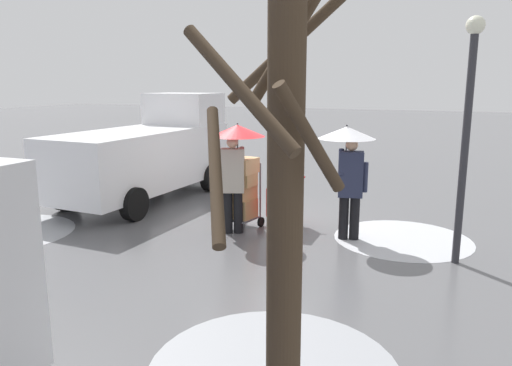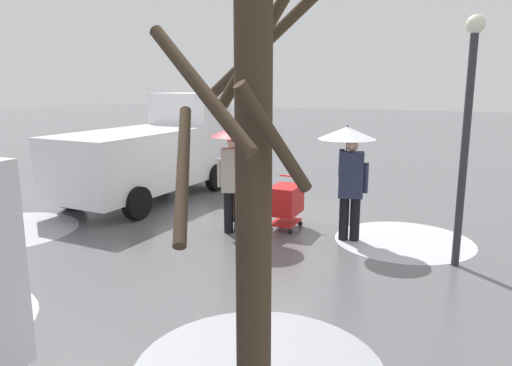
{
  "view_description": "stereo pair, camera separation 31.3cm",
  "coord_description": "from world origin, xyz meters",
  "px_view_note": "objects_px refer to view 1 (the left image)",
  "views": [
    {
      "loc": [
        -3.8,
        9.33,
        2.89
      ],
      "look_at": [
        -0.39,
        1.09,
        1.05
      ],
      "focal_mm": 34.34,
      "sensor_mm": 36.0,
      "label": 1
    },
    {
      "loc": [
        -4.09,
        9.21,
        2.89
      ],
      "look_at": [
        -0.39,
        1.09,
        1.05
      ],
      "focal_mm": 34.34,
      "sensor_mm": 36.0,
      "label": 2
    }
  ],
  "objects_px": {
    "cargo_van_parked_right": "(149,152)",
    "street_lamp": "(468,117)",
    "hand_dolly_boxes": "(243,188)",
    "pedestrian_black_side": "(235,152)",
    "pedestrian_pink_side": "(348,156)",
    "bare_tree_near": "(283,235)",
    "shopping_cart_vendor": "(285,201)"
  },
  "relations": [
    {
      "from": "cargo_van_parked_right",
      "to": "pedestrian_black_side",
      "type": "xyz_separation_m",
      "value": [
        -3.26,
        1.87,
        0.41
      ]
    },
    {
      "from": "shopping_cart_vendor",
      "to": "hand_dolly_boxes",
      "type": "relative_size",
      "value": 0.71
    },
    {
      "from": "shopping_cart_vendor",
      "to": "hand_dolly_boxes",
      "type": "bearing_deg",
      "value": 22.05
    },
    {
      "from": "hand_dolly_boxes",
      "to": "cargo_van_parked_right",
      "type": "bearing_deg",
      "value": -25.39
    },
    {
      "from": "shopping_cart_vendor",
      "to": "pedestrian_black_side",
      "type": "bearing_deg",
      "value": 38.92
    },
    {
      "from": "hand_dolly_boxes",
      "to": "pedestrian_black_side",
      "type": "xyz_separation_m",
      "value": [
        0.01,
        0.32,
        0.76
      ]
    },
    {
      "from": "bare_tree_near",
      "to": "street_lamp",
      "type": "distance_m",
      "value": 5.47
    },
    {
      "from": "bare_tree_near",
      "to": "cargo_van_parked_right",
      "type": "bearing_deg",
      "value": -50.0
    },
    {
      "from": "hand_dolly_boxes",
      "to": "pedestrian_black_side",
      "type": "relative_size",
      "value": 0.67
    },
    {
      "from": "cargo_van_parked_right",
      "to": "pedestrian_pink_side",
      "type": "distance_m",
      "value": 5.53
    },
    {
      "from": "pedestrian_black_side",
      "to": "bare_tree_near",
      "type": "xyz_separation_m",
      "value": [
        -2.86,
        5.43,
        0.32
      ]
    },
    {
      "from": "pedestrian_pink_side",
      "to": "street_lamp",
      "type": "xyz_separation_m",
      "value": [
        -1.93,
        0.55,
        0.8
      ]
    },
    {
      "from": "hand_dolly_boxes",
      "to": "shopping_cart_vendor",
      "type": "bearing_deg",
      "value": -157.95
    },
    {
      "from": "pedestrian_pink_side",
      "to": "pedestrian_black_side",
      "type": "xyz_separation_m",
      "value": [
        2.06,
        0.45,
        0.01
      ]
    },
    {
      "from": "shopping_cart_vendor",
      "to": "street_lamp",
      "type": "height_order",
      "value": "street_lamp"
    },
    {
      "from": "pedestrian_pink_side",
      "to": "bare_tree_near",
      "type": "relative_size",
      "value": 0.58
    },
    {
      "from": "hand_dolly_boxes",
      "to": "bare_tree_near",
      "type": "height_order",
      "value": "bare_tree_near"
    },
    {
      "from": "bare_tree_near",
      "to": "street_lamp",
      "type": "height_order",
      "value": "street_lamp"
    },
    {
      "from": "shopping_cart_vendor",
      "to": "hand_dolly_boxes",
      "type": "xyz_separation_m",
      "value": [
        0.77,
        0.31,
        0.26
      ]
    },
    {
      "from": "hand_dolly_boxes",
      "to": "pedestrian_pink_side",
      "type": "xyz_separation_m",
      "value": [
        -2.05,
        -0.13,
        0.74
      ]
    },
    {
      "from": "cargo_van_parked_right",
      "to": "street_lamp",
      "type": "height_order",
      "value": "street_lamp"
    },
    {
      "from": "cargo_van_parked_right",
      "to": "pedestrian_black_side",
      "type": "relative_size",
      "value": 2.52
    },
    {
      "from": "hand_dolly_boxes",
      "to": "street_lamp",
      "type": "distance_m",
      "value": 4.29
    },
    {
      "from": "cargo_van_parked_right",
      "to": "shopping_cart_vendor",
      "type": "distance_m",
      "value": 4.28
    },
    {
      "from": "hand_dolly_boxes",
      "to": "pedestrian_pink_side",
      "type": "relative_size",
      "value": 0.67
    },
    {
      "from": "cargo_van_parked_right",
      "to": "pedestrian_pink_side",
      "type": "height_order",
      "value": "cargo_van_parked_right"
    },
    {
      "from": "shopping_cart_vendor",
      "to": "bare_tree_near",
      "type": "distance_m",
      "value": 6.55
    },
    {
      "from": "pedestrian_pink_side",
      "to": "bare_tree_near",
      "type": "xyz_separation_m",
      "value": [
        -0.8,
        5.88,
        0.33
      ]
    },
    {
      "from": "hand_dolly_boxes",
      "to": "street_lamp",
      "type": "relative_size",
      "value": 0.37
    },
    {
      "from": "bare_tree_near",
      "to": "hand_dolly_boxes",
      "type": "bearing_deg",
      "value": -63.6
    },
    {
      "from": "street_lamp",
      "to": "cargo_van_parked_right",
      "type": "bearing_deg",
      "value": -15.23
    },
    {
      "from": "cargo_van_parked_right",
      "to": "street_lamp",
      "type": "relative_size",
      "value": 1.4
    }
  ]
}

